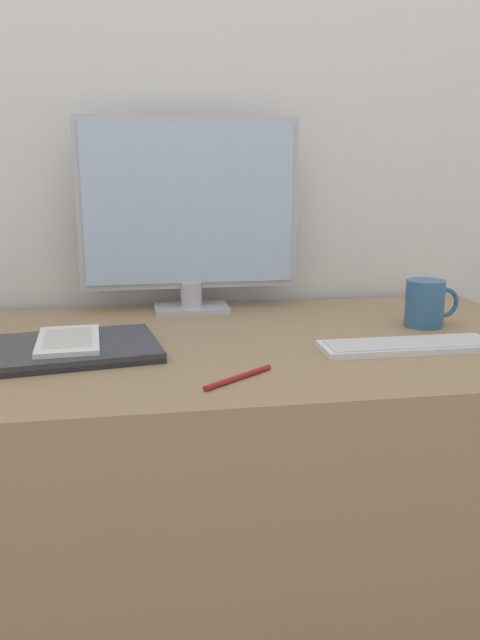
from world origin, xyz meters
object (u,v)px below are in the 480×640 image
Objects in this scene: monitor at (190,212)px; keyboard at (407,346)px; pen at (239,377)px; coffee_mug at (426,303)px; ereader at (68,340)px; laptop at (68,349)px.

keyboard is at bearing -47.17° from monitor.
pen is (-0.34, -0.12, -0.00)m from keyboard.
keyboard is at bearing -124.76° from coffee_mug.
pen is (0.28, -0.20, -0.02)m from ereader.
monitor reaches higher than keyboard.
ereader is (-0.25, -0.32, -0.21)m from monitor.
monitor is 0.57m from pen.
coffee_mug is (0.48, -0.24, -0.18)m from monitor.
keyboard is 1.68× the size of ereader.
pen is at bearing -148.10° from coffee_mug.
keyboard reaches higher than pen.
laptop is at bearing -173.28° from coffee_mug.
laptop is (-0.62, 0.07, 0.00)m from keyboard.
laptop is at bearing 173.26° from keyboard.
pen is (0.03, -0.52, -0.23)m from monitor.
keyboard is 0.63m from laptop.
laptop is 2.93× the size of coffee_mug.
ereader is 1.65× the size of coffee_mug.
coffee_mug is at bearing 6.05° from ereader.
laptop reaches higher than pen.
coffee_mug is (0.11, 0.16, 0.04)m from keyboard.
keyboard is 2.77× the size of coffee_mug.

